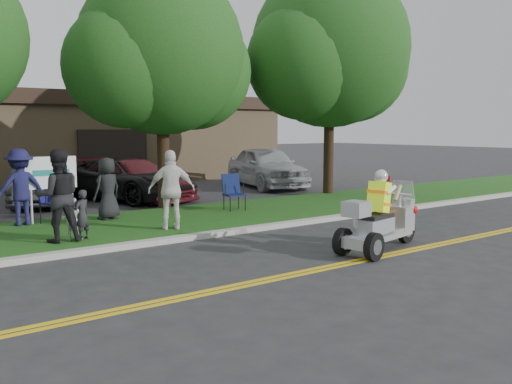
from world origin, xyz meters
TOP-DOWN VIEW (x-y plane):
  - ground at (0.00, 0.00)m, footprint 120.00×120.00m
  - centerline_near at (0.00, -0.58)m, footprint 60.00×0.10m
  - centerline_far at (0.00, -0.42)m, footprint 60.00×0.10m
  - curb at (0.00, 3.05)m, footprint 60.00×0.25m
  - grass_verge at (0.00, 5.20)m, footprint 60.00×4.00m
  - commercial_building at (2.00, 18.98)m, footprint 18.00×8.20m
  - tree_mid at (0.55, 7.23)m, footprint 5.88×4.80m
  - tree_right at (7.06, 7.03)m, footprint 6.86×5.60m
  - business_sign at (-2.90, 6.60)m, footprint 1.25×0.06m
  - trike_scooter at (1.58, -0.15)m, footprint 2.51×1.03m
  - lawn_chair_a at (1.91, 5.64)m, footprint 0.62×0.64m
  - lawn_chair_b at (-2.93, 6.58)m, footprint 0.85×0.86m
  - spectator_adult_mid at (-3.48, 4.06)m, footprint 1.04×0.87m
  - spectator_adult_right at (-0.93, 3.95)m, footprint 1.17×0.79m
  - spectator_chair_a at (-3.64, 6.59)m, footprint 1.25×0.77m
  - spectator_chair_b at (-1.62, 6.17)m, footprint 0.91×0.74m
  - child_left at (-3.02, 4.00)m, footprint 0.46×0.41m
  - child_right at (-3.21, 4.07)m, footprint 0.55×0.52m
  - parked_car_left at (-2.00, 10.85)m, footprint 3.08×4.93m
  - parked_car_mid at (0.66, 10.23)m, footprint 3.93×5.65m
  - parked_car_right at (0.80, 10.10)m, footprint 3.59×5.27m
  - parked_car_far_right at (6.94, 10.62)m, footprint 3.17×5.37m

SIDE VIEW (x-z plane):
  - ground at x=0.00m, z-range 0.00..0.00m
  - centerline_near at x=0.00m, z-range 0.00..0.01m
  - centerline_far at x=0.00m, z-range 0.00..0.01m
  - grass_verge at x=0.00m, z-range 0.01..0.11m
  - curb at x=0.00m, z-range 0.00..0.12m
  - child_right at x=-3.21m, z-range 0.10..1.01m
  - trike_scooter at x=1.58m, z-range -0.25..1.40m
  - child_left at x=-3.02m, z-range 0.10..1.16m
  - lawn_chair_a at x=1.91m, z-range 0.17..1.21m
  - parked_car_right at x=0.80m, z-range 0.00..1.42m
  - parked_car_mid at x=0.66m, z-range 0.00..1.43m
  - lawn_chair_b at x=-2.93m, z-range 0.18..1.34m
  - parked_car_left at x=-2.00m, z-range 0.00..1.53m
  - parked_car_far_right at x=6.94m, z-range 0.00..1.71m
  - spectator_chair_b at x=-1.62m, z-range 0.10..1.71m
  - spectator_adult_right at x=-0.93m, z-range 0.10..1.95m
  - spectator_chair_a at x=-3.64m, z-range 0.10..1.96m
  - spectator_adult_mid at x=-3.48m, z-range 0.10..2.03m
  - business_sign at x=-2.90m, z-range 0.38..2.13m
  - commercial_building at x=2.00m, z-range 0.01..4.01m
  - tree_mid at x=0.55m, z-range 0.91..7.96m
  - tree_right at x=7.06m, z-range 0.99..9.06m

